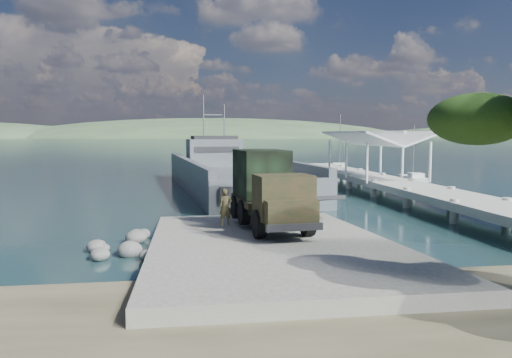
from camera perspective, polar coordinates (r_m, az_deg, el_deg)
name	(u,v)px	position (r m, az deg, el deg)	size (l,w,h in m)	color
ground	(265,246)	(22.64, 1.09, -7.64)	(1400.00, 1400.00, 0.00)	#1A3D3F
boat_ramp	(269,245)	(21.62, 1.52, -7.57)	(10.00, 18.00, 0.50)	slate
shoreline_rocks	(125,248)	(22.99, -14.70, -7.61)	(3.20, 5.60, 0.90)	#525250
distant_headlands	(230,138)	(584.26, -2.99, 4.73)	(1000.00, 240.00, 48.00)	#365434
pier	(380,174)	(43.94, 13.96, 0.58)	(6.40, 44.00, 6.10)	#B4B2A9
landing_craft	(232,180)	(45.15, -2.81, -0.16)	(11.33, 33.84, 9.88)	#50585E
military_truck	(268,189)	(24.49, 1.35, -1.10)	(3.18, 8.16, 3.70)	black
soldier	(226,216)	(22.69, -3.50, -4.19)	(0.61, 0.40, 1.66)	black
sailboat_near	(413,179)	(53.87, 17.53, -0.04)	(2.01, 5.13, 6.09)	white
sailboat_far	(339,170)	(64.88, 9.52, 1.06)	(3.69, 6.56, 7.67)	white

